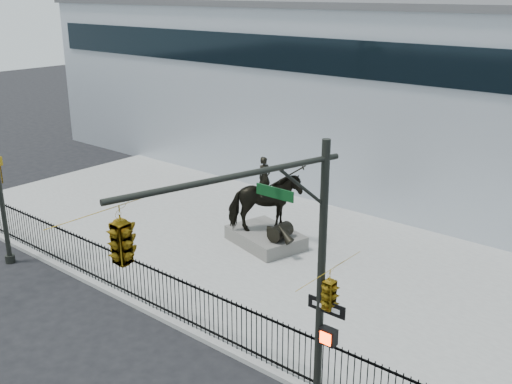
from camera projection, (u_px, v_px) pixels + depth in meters
The scene contains 7 objects.
ground at pixel (123, 328), 18.30m from camera, with size 120.00×120.00×0.00m, color black.
plaza at pixel (266, 253), 23.36m from camera, with size 30.00×12.00×0.15m, color gray.
building at pixel (423, 96), 31.37m from camera, with size 44.00×14.00×9.00m, color #AFB8BF.
picket_fence at pixel (152, 287), 18.92m from camera, with size 22.10×0.10×1.50m.
statue_plinth at pixel (266, 238), 23.86m from camera, with size 2.94×2.02×0.55m, color #56544F.
equestrian_statue at pixel (267, 204), 23.36m from camera, with size 3.66×2.77×3.20m.
traffic_signal_right at pixel (234, 266), 11.36m from camera, with size 2.17×6.86×7.00m.
Camera 1 is at (13.39, -9.63, 9.84)m, focal length 42.00 mm.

